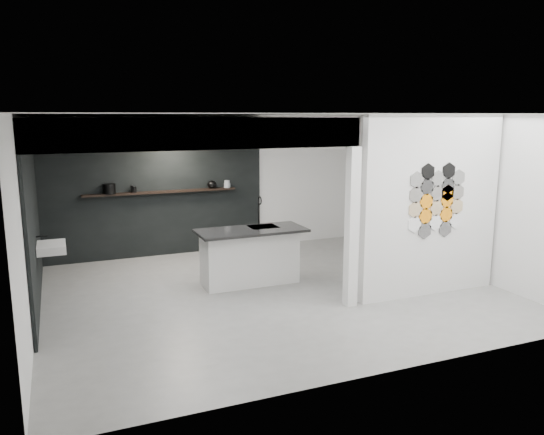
{
  "coord_description": "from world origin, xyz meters",
  "views": [
    {
      "loc": [
        -3.1,
        -7.51,
        2.78
      ],
      "look_at": [
        0.1,
        0.3,
        1.15
      ],
      "focal_mm": 35.0,
      "sensor_mm": 36.0,
      "label": 1
    }
  ],
  "objects_px": {
    "partition_panel": "(431,206)",
    "glass_vase": "(227,184)",
    "stockpot": "(109,189)",
    "wall_basin": "(51,248)",
    "kettle": "(212,184)",
    "utensil_cup": "(134,190)",
    "glass_bowl": "(227,185)",
    "bottle_dark": "(132,189)",
    "kitchen_island": "(250,255)"
  },
  "relations": [
    {
      "from": "wall_basin",
      "to": "stockpot",
      "type": "distance_m",
      "value": 2.39
    },
    {
      "from": "partition_panel",
      "to": "stockpot",
      "type": "xyz_separation_m",
      "value": [
        -4.41,
        3.87,
        0.01
      ]
    },
    {
      "from": "kettle",
      "to": "stockpot",
      "type": "bearing_deg",
      "value": -170.98
    },
    {
      "from": "kettle",
      "to": "glass_bowl",
      "type": "distance_m",
      "value": 0.32
    },
    {
      "from": "glass_vase",
      "to": "glass_bowl",
      "type": "bearing_deg",
      "value": 0.0
    },
    {
      "from": "partition_panel",
      "to": "glass_vase",
      "type": "distance_m",
      "value": 4.39
    },
    {
      "from": "wall_basin",
      "to": "kettle",
      "type": "height_order",
      "value": "kettle"
    },
    {
      "from": "kettle",
      "to": "glass_bowl",
      "type": "xyz_separation_m",
      "value": [
        0.32,
        0.0,
        -0.03
      ]
    },
    {
      "from": "kitchen_island",
      "to": "glass_bowl",
      "type": "xyz_separation_m",
      "value": [
        0.35,
        2.32,
        0.88
      ]
    },
    {
      "from": "kettle",
      "to": "utensil_cup",
      "type": "bearing_deg",
      "value": -170.98
    },
    {
      "from": "partition_panel",
      "to": "stockpot",
      "type": "bearing_deg",
      "value": 138.76
    },
    {
      "from": "stockpot",
      "to": "glass_vase",
      "type": "bearing_deg",
      "value": 0.0
    },
    {
      "from": "kitchen_island",
      "to": "glass_bowl",
      "type": "height_order",
      "value": "kitchen_island"
    },
    {
      "from": "utensil_cup",
      "to": "stockpot",
      "type": "bearing_deg",
      "value": 180.0
    },
    {
      "from": "wall_basin",
      "to": "kitchen_island",
      "type": "relative_size",
      "value": 0.34
    },
    {
      "from": "glass_vase",
      "to": "wall_basin",
      "type": "bearing_deg",
      "value": -148.65
    },
    {
      "from": "stockpot",
      "to": "glass_bowl",
      "type": "height_order",
      "value": "stockpot"
    },
    {
      "from": "kitchen_island",
      "to": "utensil_cup",
      "type": "height_order",
      "value": "kitchen_island"
    },
    {
      "from": "kettle",
      "to": "utensil_cup",
      "type": "relative_size",
      "value": 1.69
    },
    {
      "from": "glass_vase",
      "to": "utensil_cup",
      "type": "distance_m",
      "value": 1.87
    },
    {
      "from": "stockpot",
      "to": "glass_vase",
      "type": "relative_size",
      "value": 1.53
    },
    {
      "from": "partition_panel",
      "to": "bottle_dark",
      "type": "height_order",
      "value": "partition_panel"
    },
    {
      "from": "stockpot",
      "to": "utensil_cup",
      "type": "height_order",
      "value": "stockpot"
    },
    {
      "from": "stockpot",
      "to": "utensil_cup",
      "type": "distance_m",
      "value": 0.46
    },
    {
      "from": "stockpot",
      "to": "glass_bowl",
      "type": "distance_m",
      "value": 2.33
    },
    {
      "from": "kitchen_island",
      "to": "bottle_dark",
      "type": "height_order",
      "value": "bottle_dark"
    },
    {
      "from": "partition_panel",
      "to": "kettle",
      "type": "bearing_deg",
      "value": 121.81
    },
    {
      "from": "utensil_cup",
      "to": "glass_vase",
      "type": "bearing_deg",
      "value": 0.0
    },
    {
      "from": "glass_bowl",
      "to": "utensil_cup",
      "type": "xyz_separation_m",
      "value": [
        -1.87,
        0.0,
        0.01
      ]
    },
    {
      "from": "utensil_cup",
      "to": "partition_panel",
      "type": "bearing_deg",
      "value": -44.38
    },
    {
      "from": "glass_bowl",
      "to": "bottle_dark",
      "type": "relative_size",
      "value": 0.94
    },
    {
      "from": "partition_panel",
      "to": "kitchen_island",
      "type": "height_order",
      "value": "partition_panel"
    },
    {
      "from": "kitchen_island",
      "to": "kettle",
      "type": "height_order",
      "value": "kettle"
    },
    {
      "from": "partition_panel",
      "to": "wall_basin",
      "type": "distance_m",
      "value": 5.78
    },
    {
      "from": "kettle",
      "to": "glass_bowl",
      "type": "bearing_deg",
      "value": 9.02
    },
    {
      "from": "partition_panel",
      "to": "glass_bowl",
      "type": "xyz_separation_m",
      "value": [
        -2.08,
        3.87,
        -0.03
      ]
    },
    {
      "from": "kettle",
      "to": "utensil_cup",
      "type": "distance_m",
      "value": 1.55
    },
    {
      "from": "stockpot",
      "to": "glass_vase",
      "type": "distance_m",
      "value": 2.33
    },
    {
      "from": "partition_panel",
      "to": "utensil_cup",
      "type": "bearing_deg",
      "value": 135.62
    },
    {
      "from": "glass_bowl",
      "to": "glass_vase",
      "type": "relative_size",
      "value": 0.88
    },
    {
      "from": "partition_panel",
      "to": "kettle",
      "type": "height_order",
      "value": "partition_panel"
    },
    {
      "from": "wall_basin",
      "to": "glass_vase",
      "type": "relative_size",
      "value": 3.96
    },
    {
      "from": "partition_panel",
      "to": "utensil_cup",
      "type": "relative_size",
      "value": 24.87
    },
    {
      "from": "glass_bowl",
      "to": "glass_vase",
      "type": "bearing_deg",
      "value": 0.0
    },
    {
      "from": "utensil_cup",
      "to": "kettle",
      "type": "bearing_deg",
      "value": 0.0
    },
    {
      "from": "glass_bowl",
      "to": "kitchen_island",
      "type": "bearing_deg",
      "value": -98.55
    },
    {
      "from": "partition_panel",
      "to": "bottle_dark",
      "type": "xyz_separation_m",
      "value": [
        -3.99,
        3.87,
        -0.01
      ]
    },
    {
      "from": "kettle",
      "to": "glass_vase",
      "type": "distance_m",
      "value": 0.32
    },
    {
      "from": "stockpot",
      "to": "bottle_dark",
      "type": "height_order",
      "value": "stockpot"
    },
    {
      "from": "glass_bowl",
      "to": "bottle_dark",
      "type": "distance_m",
      "value": 1.91
    }
  ]
}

